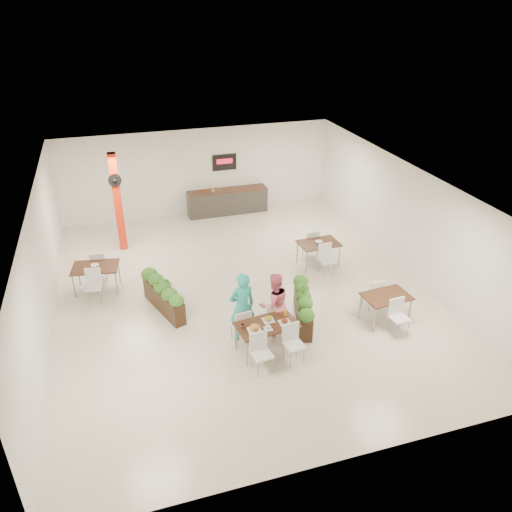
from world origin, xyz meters
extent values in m
plane|color=beige|center=(0.00, 0.00, 0.00)|extent=(12.00, 12.00, 0.00)
cube|color=white|center=(0.00, 6.00, 1.60)|extent=(10.00, 0.10, 3.20)
cube|color=white|center=(0.00, -6.00, 1.60)|extent=(10.00, 0.10, 3.20)
cube|color=white|center=(-5.00, 0.00, 1.60)|extent=(0.10, 12.00, 3.20)
cube|color=white|center=(5.00, 0.00, 1.60)|extent=(0.10, 12.00, 3.20)
cube|color=white|center=(0.00, 0.00, 3.20)|extent=(10.00, 12.00, 0.04)
cube|color=red|center=(-3.00, 3.80, 1.60)|extent=(0.25, 0.25, 3.20)
cylinder|color=black|center=(-3.00, 3.62, 2.40)|extent=(0.40, 0.06, 0.40)
sphere|color=black|center=(-3.00, 3.58, 2.40)|extent=(0.12, 0.12, 0.12)
cube|color=#2A2825|center=(1.00, 5.65, 0.45)|extent=(3.00, 0.60, 0.90)
cube|color=#321E10|center=(1.00, 5.65, 0.92)|extent=(3.00, 0.62, 0.04)
cube|color=black|center=(1.00, 5.96, 1.90)|extent=(0.90, 0.04, 0.60)
cube|color=red|center=(1.00, 5.93, 1.95)|extent=(0.60, 0.02, 0.18)
imported|color=#A62D1B|center=(0.20, 5.65, 1.04)|extent=(0.09, 0.09, 0.19)
imported|color=gold|center=(0.45, 5.65, 1.02)|extent=(0.13, 0.13, 0.17)
cube|color=#321E10|center=(-0.17, -2.63, 0.73)|extent=(1.49, 0.97, 0.04)
cylinder|color=gray|center=(-0.76, -3.05, 0.35)|extent=(0.04, 0.04, 0.71)
cylinder|color=gray|center=(0.51, -2.89, 0.35)|extent=(0.04, 0.04, 0.71)
cylinder|color=gray|center=(-0.84, -2.38, 0.35)|extent=(0.04, 0.04, 0.71)
cylinder|color=gray|center=(0.42, -2.22, 0.35)|extent=(0.04, 0.04, 0.71)
cube|color=white|center=(-0.64, -2.09, 0.45)|extent=(0.47, 0.47, 0.05)
cube|color=white|center=(-0.62, -2.28, 0.70)|extent=(0.42, 0.09, 0.45)
cylinder|color=gray|center=(-0.49, -1.90, 0.21)|extent=(0.02, 0.02, 0.43)
cylinder|color=gray|center=(-0.83, -1.94, 0.21)|extent=(0.02, 0.02, 0.43)
cylinder|color=gray|center=(-0.45, -2.24, 0.21)|extent=(0.02, 0.02, 0.43)
cylinder|color=gray|center=(-0.79, -2.28, 0.21)|extent=(0.02, 0.02, 0.43)
cube|color=white|center=(0.15, -1.99, 0.45)|extent=(0.47, 0.47, 0.05)
cube|color=white|center=(0.18, -2.18, 0.70)|extent=(0.42, 0.09, 0.45)
cylinder|color=gray|center=(0.30, -1.80, 0.21)|extent=(0.02, 0.02, 0.43)
cylinder|color=gray|center=(-0.04, -1.84, 0.21)|extent=(0.02, 0.02, 0.43)
cylinder|color=gray|center=(0.34, -2.14, 0.21)|extent=(0.02, 0.02, 0.43)
cylinder|color=gray|center=(0.01, -2.18, 0.21)|extent=(0.02, 0.02, 0.43)
cube|color=white|center=(-0.49, -3.28, 0.45)|extent=(0.47, 0.47, 0.05)
cube|color=white|center=(-0.51, -3.09, 0.70)|extent=(0.42, 0.09, 0.45)
cylinder|color=gray|center=(-0.63, -3.47, 0.21)|extent=(0.02, 0.02, 0.43)
cylinder|color=gray|center=(-0.30, -3.43, 0.21)|extent=(0.02, 0.02, 0.43)
cylinder|color=gray|center=(-0.68, -3.13, 0.21)|extent=(0.02, 0.02, 0.43)
cylinder|color=gray|center=(-0.34, -3.09, 0.21)|extent=(0.02, 0.02, 0.43)
cube|color=white|center=(0.31, -3.18, 0.45)|extent=(0.47, 0.47, 0.05)
cube|color=white|center=(0.28, -2.99, 0.70)|extent=(0.42, 0.09, 0.45)
cylinder|color=gray|center=(0.16, -3.37, 0.21)|extent=(0.02, 0.02, 0.43)
cylinder|color=gray|center=(0.50, -3.33, 0.21)|extent=(0.02, 0.02, 0.43)
cylinder|color=gray|center=(0.12, -3.03, 0.21)|extent=(0.02, 0.02, 0.43)
cylinder|color=gray|center=(0.45, -2.99, 0.21)|extent=(0.02, 0.02, 0.43)
cube|color=white|center=(-0.50, -2.78, 0.76)|extent=(0.34, 0.34, 0.01)
ellipsoid|color=brown|center=(-0.50, -2.78, 0.83)|extent=(0.22, 0.22, 0.13)
cube|color=white|center=(-0.08, -2.50, 0.76)|extent=(0.29, 0.29, 0.01)
ellipsoid|color=orange|center=(-0.08, -2.50, 0.82)|extent=(0.18, 0.18, 0.11)
cube|color=white|center=(0.25, -2.70, 0.76)|extent=(0.29, 0.29, 0.01)
ellipsoid|color=#4A1C0E|center=(0.25, -2.70, 0.81)|extent=(0.16, 0.16, 0.10)
cube|color=white|center=(-0.19, -2.82, 0.76)|extent=(0.20, 0.20, 0.01)
ellipsoid|color=white|center=(-0.19, -2.82, 0.80)|extent=(0.12, 0.12, 0.07)
cylinder|color=orange|center=(0.36, -2.42, 0.82)|extent=(0.07, 0.07, 0.15)
imported|color=#533123|center=(-0.72, -2.61, 0.80)|extent=(0.12, 0.12, 0.10)
imported|color=teal|center=(-0.57, -1.98, 0.90)|extent=(0.70, 0.51, 1.79)
imported|color=pink|center=(0.23, -1.98, 0.82)|extent=(0.87, 0.71, 1.63)
cube|color=black|center=(-2.22, -0.24, 0.31)|extent=(0.88, 1.85, 0.62)
ellipsoid|color=#215618|center=(-1.97, -0.98, 0.74)|extent=(0.40, 0.40, 0.32)
ellipsoid|color=#215618|center=(-2.10, -0.61, 0.74)|extent=(0.40, 0.40, 0.32)
ellipsoid|color=#215618|center=(-2.22, -0.24, 0.74)|extent=(0.40, 0.40, 0.32)
ellipsoid|color=#215618|center=(-2.35, 0.12, 0.74)|extent=(0.40, 0.40, 0.32)
ellipsoid|color=#215618|center=(-2.47, 0.49, 0.74)|extent=(0.40, 0.40, 0.32)
imported|color=#215618|center=(-2.22, -0.24, 0.82)|extent=(0.36, 0.31, 0.40)
cube|color=black|center=(1.10, -1.74, 0.32)|extent=(0.84, 1.90, 0.63)
ellipsoid|color=#215618|center=(0.87, -2.50, 0.75)|extent=(0.40, 0.40, 0.32)
ellipsoid|color=#215618|center=(0.99, -2.12, 0.75)|extent=(0.40, 0.40, 0.32)
ellipsoid|color=#215618|center=(1.10, -1.74, 0.75)|extent=(0.40, 0.40, 0.32)
ellipsoid|color=#215618|center=(1.21, -1.36, 0.75)|extent=(0.40, 0.40, 0.32)
ellipsoid|color=#215618|center=(1.33, -0.98, 0.75)|extent=(0.40, 0.40, 0.32)
imported|color=#215618|center=(1.10, -1.74, 0.84)|extent=(0.23, 0.23, 0.41)
cube|color=#321E10|center=(-3.86, 1.35, 0.73)|extent=(1.37, 1.02, 0.04)
cylinder|color=gray|center=(-4.48, 1.09, 0.35)|extent=(0.04, 0.04, 0.71)
cylinder|color=gray|center=(-3.36, 0.91, 0.35)|extent=(0.04, 0.04, 0.71)
cylinder|color=gray|center=(-4.37, 1.79, 0.35)|extent=(0.04, 0.04, 0.71)
cylinder|color=gray|center=(-3.25, 1.61, 0.35)|extent=(0.04, 0.04, 0.71)
cube|color=white|center=(-3.77, 1.94, 0.45)|extent=(0.48, 0.48, 0.05)
cube|color=white|center=(-3.80, 1.75, 0.70)|extent=(0.42, 0.11, 0.45)
cylinder|color=gray|center=(-3.57, 2.08, 0.21)|extent=(0.02, 0.02, 0.43)
cylinder|color=gray|center=(-3.91, 2.14, 0.21)|extent=(0.02, 0.02, 0.43)
cylinder|color=gray|center=(-3.63, 1.75, 0.21)|extent=(0.02, 0.02, 0.43)
cylinder|color=gray|center=(-3.96, 1.80, 0.21)|extent=(0.02, 0.02, 0.43)
cube|color=white|center=(-3.96, 0.76, 0.45)|extent=(0.48, 0.48, 0.05)
cube|color=white|center=(-3.93, 0.94, 0.70)|extent=(0.42, 0.11, 0.45)
cylinder|color=gray|center=(-4.15, 0.62, 0.21)|extent=(0.02, 0.02, 0.43)
cylinder|color=gray|center=(-3.82, 0.56, 0.21)|extent=(0.02, 0.02, 0.43)
cylinder|color=gray|center=(-4.10, 0.95, 0.21)|extent=(0.02, 0.02, 0.43)
cylinder|color=gray|center=(-3.76, 0.90, 0.21)|extent=(0.02, 0.02, 0.43)
imported|color=white|center=(-3.86, 1.35, 0.78)|extent=(0.22, 0.22, 0.05)
cube|color=#321E10|center=(2.65, 0.88, 0.73)|extent=(1.24, 0.85, 0.04)
cylinder|color=gray|center=(2.12, 0.52, 0.35)|extent=(0.04, 0.04, 0.71)
cylinder|color=gray|center=(3.21, 0.56, 0.35)|extent=(0.04, 0.04, 0.71)
cylinder|color=gray|center=(2.10, 1.21, 0.35)|extent=(0.04, 0.04, 0.71)
cylinder|color=gray|center=(3.19, 1.25, 0.35)|extent=(0.04, 0.04, 0.71)
cube|color=white|center=(2.63, 1.48, 0.45)|extent=(0.44, 0.44, 0.05)
cube|color=white|center=(2.64, 1.29, 0.70)|extent=(0.42, 0.06, 0.45)
cylinder|color=gray|center=(2.79, 1.66, 0.21)|extent=(0.02, 0.02, 0.43)
cylinder|color=gray|center=(2.46, 1.65, 0.21)|extent=(0.02, 0.02, 0.43)
cylinder|color=gray|center=(2.81, 1.32, 0.21)|extent=(0.02, 0.02, 0.43)
cylinder|color=gray|center=(2.47, 1.31, 0.21)|extent=(0.02, 0.02, 0.43)
cube|color=white|center=(2.67, 0.28, 0.45)|extent=(0.44, 0.44, 0.05)
cube|color=white|center=(2.67, 0.47, 0.70)|extent=(0.42, 0.06, 0.45)
cylinder|color=gray|center=(2.51, 0.11, 0.21)|extent=(0.02, 0.02, 0.43)
cylinder|color=gray|center=(2.85, 0.12, 0.21)|extent=(0.02, 0.02, 0.43)
cylinder|color=gray|center=(2.50, 0.45, 0.21)|extent=(0.02, 0.02, 0.43)
cylinder|color=gray|center=(2.84, 0.46, 0.21)|extent=(0.02, 0.02, 0.43)
imported|color=white|center=(2.65, 0.88, 0.78)|extent=(0.22, 0.22, 0.05)
cube|color=#321E10|center=(3.09, -2.36, 0.73)|extent=(1.22, 0.86, 0.04)
cylinder|color=gray|center=(2.59, -2.72, 0.35)|extent=(0.04, 0.04, 0.71)
cylinder|color=gray|center=(3.63, -2.65, 0.35)|extent=(0.04, 0.04, 0.71)
cylinder|color=gray|center=(2.54, -2.07, 0.35)|extent=(0.04, 0.04, 0.71)
cylinder|color=gray|center=(3.58, -1.99, 0.35)|extent=(0.04, 0.04, 0.71)
cube|color=white|center=(3.04, -1.76, 0.45)|extent=(0.45, 0.45, 0.05)
cube|color=white|center=(3.06, -1.95, 0.70)|extent=(0.42, 0.07, 0.45)
cylinder|color=gray|center=(3.20, -1.58, 0.21)|extent=(0.02, 0.02, 0.43)
cylinder|color=gray|center=(2.86, -1.60, 0.21)|extent=(0.02, 0.02, 0.43)
cylinder|color=gray|center=(3.23, -1.92, 0.21)|extent=(0.02, 0.02, 0.43)
cylinder|color=gray|center=(2.89, -1.94, 0.21)|extent=(0.02, 0.02, 0.43)
cube|color=white|center=(3.13, -2.96, 0.45)|extent=(0.45, 0.45, 0.05)
cube|color=white|center=(3.12, -2.77, 0.70)|extent=(0.42, 0.07, 0.45)
cylinder|color=gray|center=(2.97, -3.14, 0.21)|extent=(0.02, 0.02, 0.43)
cylinder|color=gray|center=(3.31, -3.11, 0.21)|extent=(0.02, 0.02, 0.43)
cylinder|color=gray|center=(2.95, -2.80, 0.21)|extent=(0.02, 0.02, 0.43)
cylinder|color=gray|center=(3.29, -2.77, 0.21)|extent=(0.02, 0.02, 0.43)
camera|label=1|loc=(-3.14, -11.48, 7.47)|focal=35.00mm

